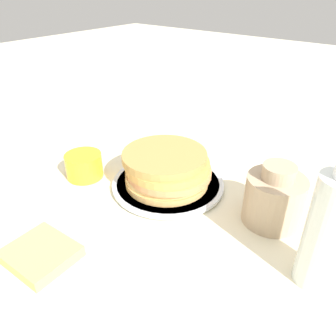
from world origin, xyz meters
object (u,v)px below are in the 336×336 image
plate (168,184)px  juice_glass (84,166)px  water_bottle_near (328,232)px  cream_jug (274,198)px  pancake_stack (167,168)px

plate → juice_glass: size_ratio=2.94×
juice_glass → water_bottle_near: size_ratio=0.41×
cream_jug → water_bottle_near: bearing=-39.9°
pancake_stack → juice_glass: 0.20m
plate → pancake_stack: bearing=-105.0°
plate → juice_glass: bearing=-154.1°
pancake_stack → cream_jug: bearing=8.7°
plate → water_bottle_near: water_bottle_near is taller
pancake_stack → water_bottle_near: (0.33, -0.06, 0.05)m
plate → water_bottle_near: (0.33, -0.06, 0.09)m
plate → cream_jug: size_ratio=2.04×
water_bottle_near → cream_jug: bearing=140.1°
cream_jug → juice_glass: bearing=-163.6°
plate → cream_jug: 0.23m
juice_glass → water_bottle_near: water_bottle_near is taller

